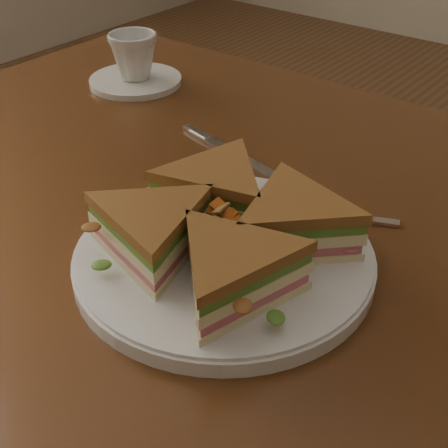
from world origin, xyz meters
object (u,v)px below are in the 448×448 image
at_px(knife, 231,153).
at_px(coffee_cup, 134,56).
at_px(table, 245,274).
at_px(spoon, 278,205).
at_px(sandwich_wedges, 224,228).
at_px(saucer, 136,81).
at_px(plate, 224,258).

distance_m(knife, coffee_cup, 0.30).
height_order(table, spoon, spoon).
height_order(sandwich_wedges, saucer, sandwich_wedges).
xyz_separation_m(table, sandwich_wedges, (0.05, -0.10, 0.14)).
bearing_deg(sandwich_wedges, saucer, 144.79).
bearing_deg(plate, coffee_cup, 144.79).
xyz_separation_m(table, spoon, (0.03, 0.02, 0.10)).
distance_m(sandwich_wedges, knife, 0.24).
xyz_separation_m(sandwich_wedges, knife, (-0.14, 0.19, -0.04)).
relative_size(plate, knife, 1.42).
distance_m(knife, saucer, 0.29).
relative_size(plate, coffee_cup, 3.81).
bearing_deg(saucer, spoon, -23.29).
relative_size(spoon, saucer, 1.14).
height_order(table, sandwich_wedges, sandwich_wedges).
xyz_separation_m(plate, coffee_cup, (-0.42, 0.29, 0.04)).
bearing_deg(plate, spoon, 97.62).
height_order(saucer, coffee_cup, coffee_cup).
bearing_deg(saucer, coffee_cup, 0.00).
relative_size(sandwich_wedges, saucer, 2.00).
xyz_separation_m(knife, saucer, (-0.28, 0.10, 0.00)).
bearing_deg(spoon, plate, -104.73).
relative_size(table, knife, 5.64).
bearing_deg(plate, table, 114.53).
height_order(plate, coffee_cup, coffee_cup).
height_order(plate, knife, plate).
xyz_separation_m(plate, saucer, (-0.42, 0.29, -0.00)).
height_order(plate, spoon, plate).
relative_size(plate, spoon, 1.74).
height_order(knife, coffee_cup, coffee_cup).
distance_m(spoon, knife, 0.14).
relative_size(sandwich_wedges, coffee_cup, 3.84).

